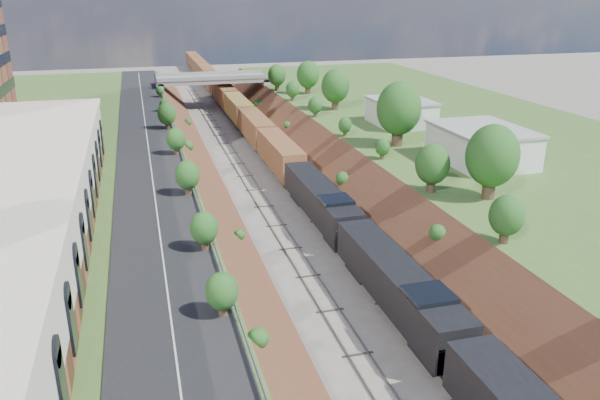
{
  "coord_description": "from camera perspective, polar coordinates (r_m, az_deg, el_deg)",
  "views": [
    {
      "loc": [
        -16.26,
        -8.58,
        24.95
      ],
      "look_at": [
        -2.21,
        41.91,
        6.0
      ],
      "focal_mm": 35.0,
      "sensor_mm": 36.0,
      "label": 1
    }
  ],
  "objects": [
    {
      "name": "rail_left_track",
      "position": [
        74.21,
        -4.03,
        0.26
      ],
      "size": [
        1.58,
        180.0,
        0.18
      ],
      "primitive_type": "cube",
      "color": "gray",
      "rests_on": "ground"
    },
    {
      "name": "tree_left_crest",
      "position": [
        34.02,
        -5.8,
        -12.0
      ],
      "size": [
        2.45,
        2.45,
        3.55
      ],
      "color": "#473323",
      "rests_on": "platform_left"
    },
    {
      "name": "overpass",
      "position": [
        133.1,
        -8.51,
        11.01
      ],
      "size": [
        24.5,
        8.3,
        7.4
      ],
      "color": "gray",
      "rests_on": "ground"
    },
    {
      "name": "freight_train",
      "position": [
        115.57,
        -5.93,
        8.72
      ],
      "size": [
        3.29,
        201.58,
        4.84
      ],
      "color": "black",
      "rests_on": "ground"
    },
    {
      "name": "white_building_far",
      "position": [
        93.22,
        9.79,
        8.37
      ],
      "size": [
        8.0,
        10.0,
        3.6
      ],
      "primitive_type": "cube",
      "color": "silver",
      "rests_on": "platform_right"
    },
    {
      "name": "white_building_near",
      "position": [
        74.65,
        17.26,
        5.07
      ],
      "size": [
        9.0,
        12.0,
        4.0
      ],
      "primitive_type": "cube",
      "color": "silver",
      "rests_on": "platform_right"
    },
    {
      "name": "tree_right_large",
      "position": [
        60.9,
        18.25,
        4.06
      ],
      "size": [
        5.25,
        5.25,
        7.61
      ],
      "color": "#473323",
      "rests_on": "platform_right"
    },
    {
      "name": "embankment_right",
      "position": [
        77.9,
        5.81,
        1.1
      ],
      "size": [
        10.0,
        180.0,
        10.0
      ],
      "primitive_type": "cube",
      "rotation": [
        0.0,
        0.79,
        0.0
      ],
      "color": "brown",
      "rests_on": "ground"
    },
    {
      "name": "road",
      "position": [
        71.41,
        -14.33,
        3.07
      ],
      "size": [
        8.0,
        180.0,
        0.1
      ],
      "primitive_type": "cube",
      "color": "black",
      "rests_on": "platform_left"
    },
    {
      "name": "platform_right",
      "position": [
        87.37,
        19.48,
        3.84
      ],
      "size": [
        44.0,
        180.0,
        5.0
      ],
      "primitive_type": "cube",
      "color": "#3D5F27",
      "rests_on": "ground"
    },
    {
      "name": "rail_right_track",
      "position": [
        75.34,
        -0.16,
        0.62
      ],
      "size": [
        1.58,
        180.0,
        0.18
      ],
      "primitive_type": "cube",
      "color": "gray",
      "rests_on": "ground"
    },
    {
      "name": "embankment_left",
      "position": [
        73.17,
        -10.49,
        -0.4
      ],
      "size": [
        10.0,
        180.0,
        10.0
      ],
      "primitive_type": "cube",
      "rotation": [
        0.0,
        0.79,
        0.0
      ],
      "color": "brown",
      "rests_on": "ground"
    },
    {
      "name": "guardrail",
      "position": [
        71.25,
        -11.07,
        3.7
      ],
      "size": [
        0.1,
        171.0,
        0.7
      ],
      "color": "#99999E",
      "rests_on": "platform_left"
    }
  ]
}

